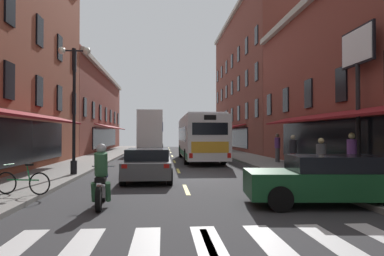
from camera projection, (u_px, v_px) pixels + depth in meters
The scene contains 18 objects.
ground_plane at pixel (181, 179), 16.13m from camera, with size 34.80×80.00×0.10m, color #333335.
lane_centre_dashes at pixel (181, 178), 15.88m from camera, with size 0.14×73.90×0.01m.
crosswalk_near at pixel (211, 247), 6.16m from camera, with size 7.10×2.80×0.01m.
sidewalk_left at pixel (44, 177), 15.67m from camera, with size 3.00×80.00×0.14m, color gray.
sidewalk_right at pixel (311, 175), 16.60m from camera, with size 3.00×80.00×0.14m, color gray.
billboard_sign at pixel (358, 67), 14.79m from camera, with size 0.40×2.41×6.09m.
transit_bus at pixel (200, 137), 26.72m from camera, with size 2.66×11.78×3.24m.
box_truck at pixel (151, 132), 37.06m from camera, with size 2.49×6.90×4.22m.
sedan_near at pixel (148, 164), 15.22m from camera, with size 1.98×4.53×1.32m.
sedan_mid at pixel (331, 180), 9.84m from camera, with size 4.59×2.28×1.34m.
sedan_far at pixel (155, 144), 45.82m from camera, with size 1.95×4.26×1.29m.
motorcycle_rider at pixel (101, 180), 9.69m from camera, with size 0.62×2.07×1.66m.
bicycle_near at pixel (23, 182), 10.75m from camera, with size 1.69×0.53×0.91m.
pedestrian_near at pixel (277, 147), 23.50m from camera, with size 0.36×0.52×1.83m.
pedestrian_mid at pixel (321, 159), 13.71m from camera, with size 0.36×0.36×1.64m.
pedestrian_far at pixel (293, 152), 17.86m from camera, with size 0.36×0.36×1.74m.
pedestrian_rear at pixel (352, 156), 14.09m from camera, with size 0.36×0.36×1.84m.
street_lamp_twin at pixel (74, 104), 16.30m from camera, with size 1.42×0.32×5.67m.
Camera 1 is at (-0.80, -16.15, 1.91)m, focal length 34.26 mm.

